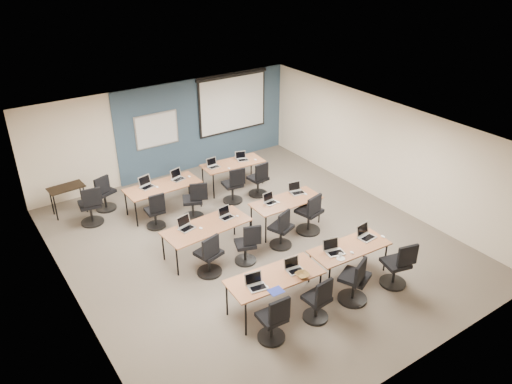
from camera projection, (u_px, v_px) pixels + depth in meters
floor at (254, 242)px, 11.54m from camera, size 8.00×9.00×0.02m
ceiling at (254, 133)px, 10.28m from camera, size 8.00×9.00×0.02m
wall_back at (166, 130)px, 14.20m from camera, size 8.00×0.04×2.70m
wall_front at (418, 304)px, 7.61m from camera, size 8.00×0.04×2.70m
wall_left at (69, 249)px, 8.92m from camera, size 0.04×9.00×2.70m
wall_right at (382, 151)px, 12.90m from camera, size 0.04×9.00×2.70m
blue_accent_panel at (205, 122)px, 14.80m from camera, size 5.50×0.04×2.70m
whiteboard at (157, 130)px, 13.95m from camera, size 1.28×0.03×0.98m
projector_screen at (233, 100)px, 14.98m from camera, size 2.40×0.10×1.82m
training_table_front_left at (275, 278)px, 9.24m from camera, size 1.83×0.76×0.73m
training_table_front_right at (349, 249)px, 10.10m from camera, size 1.69×0.70×0.73m
training_table_mid_left at (207, 227)px, 10.82m from camera, size 1.93×0.81×0.73m
training_table_mid_right at (286, 202)px, 11.84m from camera, size 1.73×0.72×0.73m
training_table_back_left at (163, 187)px, 12.53m from camera, size 1.88×0.78×0.73m
training_table_back_right at (233, 165)px, 13.74m from camera, size 1.72×0.72×0.73m
laptop_0 at (256, 284)px, 8.93m from camera, size 0.33×0.28×0.25m
mouse_0 at (267, 287)px, 8.93m from camera, size 0.06×0.10×0.03m
task_chair_0 at (274, 322)px, 8.61m from camera, size 0.50×0.50×0.98m
laptop_1 at (294, 267)px, 9.36m from camera, size 0.31×0.27×0.24m
mouse_1 at (304, 272)px, 9.32m from camera, size 0.09×0.11×0.04m
task_chair_1 at (318, 303)px, 9.07m from camera, size 0.48×0.48×0.97m
laptop_2 at (333, 249)px, 9.89m from camera, size 0.35×0.29×0.26m
mouse_2 at (352, 252)px, 9.88m from camera, size 0.07×0.10×0.04m
task_chair_2 at (355, 284)px, 9.50m from camera, size 0.62×0.58×1.05m
laptop_3 at (366, 234)px, 10.37m from camera, size 0.35×0.30×0.27m
mouse_3 at (383, 237)px, 10.39m from camera, size 0.07×0.11×0.04m
task_chair_3 at (398, 268)px, 9.96m from camera, size 0.54×0.54×1.02m
laptop_4 at (186, 225)px, 10.69m from camera, size 0.34×0.29×0.26m
mouse_4 at (201, 228)px, 10.69m from camera, size 0.09×0.12×0.04m
task_chair_4 at (210, 258)px, 10.28m from camera, size 0.53×0.53×1.01m
laptop_5 at (226, 215)px, 11.10m from camera, size 0.31×0.26×0.23m
mouse_5 at (237, 216)px, 11.15m from camera, size 0.07×0.10×0.03m
task_chair_5 at (247, 247)px, 10.67m from camera, size 0.49×0.47×0.96m
laptop_6 at (270, 200)px, 11.70m from camera, size 0.30×0.25×0.23m
mouse_6 at (279, 202)px, 11.71m from camera, size 0.07×0.10×0.03m
task_chair_6 at (282, 232)px, 11.19m from camera, size 0.54×0.51×0.99m
laptop_7 at (296, 190)px, 12.14m from camera, size 0.33×0.28×0.25m
mouse_7 at (306, 194)px, 12.07m from camera, size 0.09×0.12×0.04m
task_chair_7 at (310, 216)px, 11.73m from camera, size 0.58×0.58×1.05m
laptop_8 at (146, 184)px, 12.42m from camera, size 0.35×0.30×0.26m
mouse_8 at (157, 187)px, 12.40m from camera, size 0.09×0.12×0.04m
task_chair_8 at (156, 213)px, 11.95m from camera, size 0.47×0.47×0.95m
laptop_9 at (177, 177)px, 12.80m from camera, size 0.33×0.28×0.25m
mouse_9 at (189, 176)px, 12.93m from camera, size 0.07×0.11×0.04m
task_chair_9 at (194, 204)px, 12.32m from camera, size 0.57×0.53×1.01m
laptop_10 at (213, 165)px, 13.47m from camera, size 0.30×0.26×0.23m
mouse_10 at (229, 168)px, 13.38m from camera, size 0.07×0.10×0.03m
task_chair_10 at (234, 188)px, 13.08m from camera, size 0.53×0.53×1.01m
laptop_11 at (242, 158)px, 13.88m from camera, size 0.30×0.26×0.23m
mouse_11 at (255, 160)px, 13.88m from camera, size 0.07×0.11×0.04m
task_chair_11 at (259, 182)px, 13.42m from camera, size 0.51×0.51×0.99m
blue_mousepad at (276, 291)px, 8.84m from camera, size 0.27×0.23×0.01m
snack_bowl at (302, 275)px, 9.20m from camera, size 0.30×0.30×0.07m
snack_plate at (341, 259)px, 9.71m from camera, size 0.21×0.21×0.01m
coffee_cup at (340, 255)px, 9.76m from camera, size 0.06×0.06×0.05m
utility_table at (67, 191)px, 12.44m from camera, size 0.86×0.48×0.75m
spare_chair_a at (104, 196)px, 12.70m from camera, size 0.55×0.52×1.00m
spare_chair_b at (91, 209)px, 12.08m from camera, size 0.55×0.55×1.03m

